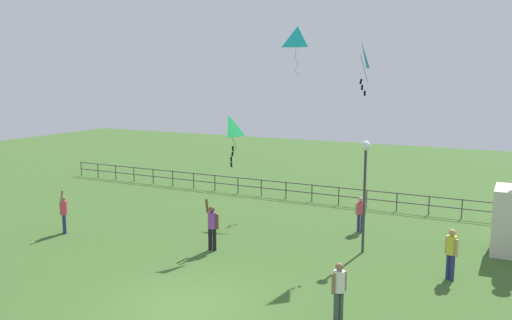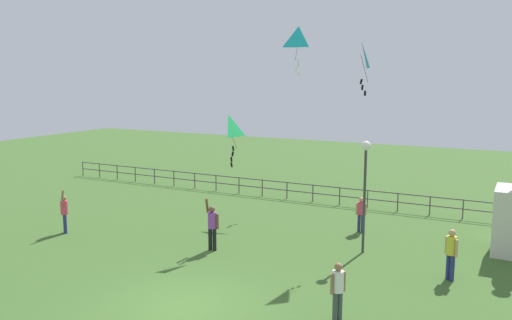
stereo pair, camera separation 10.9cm
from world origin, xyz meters
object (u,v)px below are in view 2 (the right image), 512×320
kite_1 (361,56)px  kite_3 (229,129)px  lamppost (365,172)px  person_0 (212,224)px  person_4 (361,212)px  person_5 (64,211)px  person_2 (451,251)px  kite_2 (299,40)px  person_1 (338,288)px

kite_1 → kite_3: (-4.78, -1.79, -2.80)m
lamppost → kite_3: 5.60m
person_0 → kite_1: size_ratio=0.99×
lamppost → kite_3: bearing=-170.0°
lamppost → person_4: size_ratio=2.80×
person_5 → kite_3: kite_3 is taller
person_2 → kite_1: kite_1 is taller
lamppost → kite_2: size_ratio=1.73×
person_1 → kite_3: size_ratio=0.81×
person_0 → kite_2: size_ratio=0.82×
lamppost → person_1: (0.99, -5.94, -2.18)m
person_2 → person_0: bearing=-173.4°
person_1 → kite_1: (-1.53, 6.79, 6.44)m
person_2 → kite_1: 7.81m
person_1 → person_4: size_ratio=1.09×
lamppost → person_0: lamppost is taller
person_2 → person_4: person_2 is taller
person_1 → person_4: person_1 is taller
person_0 → kite_3: bearing=93.1°
person_0 → person_1: bearing=-29.6°
person_4 → person_5: bearing=-152.1°
kite_3 → kite_2: bearing=93.2°
person_4 → kite_3: 6.81m
person_1 → kite_1: bearing=102.7°
person_0 → kite_3: (-0.08, 1.46, 3.56)m
person_5 → kite_3: (6.75, 2.40, 3.63)m
person_1 → person_5: bearing=168.7°
person_0 → kite_2: (-0.54, 9.61, 7.50)m
person_2 → kite_1: (-3.88, 2.25, 6.40)m
person_5 → kite_2: 14.42m
person_0 → lamppost: bearing=24.6°
person_0 → kite_1: 8.55m
person_2 → kite_1: size_ratio=0.83×
person_1 → kite_2: (-6.77, 13.15, 7.57)m
person_1 → person_5: (-13.06, 2.61, 0.01)m
person_5 → person_2: bearing=7.2°
person_2 → person_5: person_5 is taller
person_2 → kite_3: kite_3 is taller
person_2 → person_4: size_ratio=1.13×
person_1 → lamppost: bearing=99.5°
lamppost → kite_2: (-5.78, 7.21, 5.39)m
person_0 → person_2: (8.58, 0.99, -0.03)m
person_5 → lamppost: bearing=15.4°
lamppost → person_4: 3.55m
person_2 → kite_3: 9.38m
person_1 → person_2: person_2 is taller
kite_1 → person_5: bearing=-160.0°
lamppost → kite_3: (-5.32, -0.94, 1.46)m
person_5 → kite_1: bearing=20.0°
kite_1 → kite_2: 8.32m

